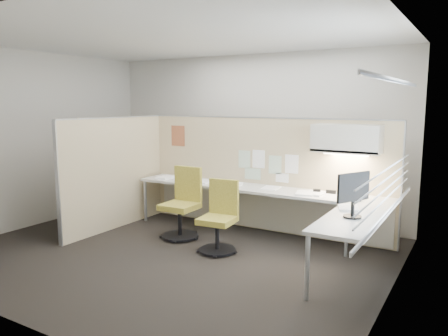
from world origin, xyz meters
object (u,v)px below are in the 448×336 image
Objects in this scene: monitor at (353,192)px; chair_left at (183,205)px; chair_right at (219,219)px; desk at (272,200)px; phone at (353,196)px.

chair_left is at bearing 108.89° from monitor.
chair_left reaches higher than chair_right.
monitor is at bearing -9.07° from chair_left.
phone is (1.14, 0.06, 0.18)m from desk.
chair_left is 4.37× the size of phone.
desk is 0.87m from chair_right.
chair_right is (0.79, -0.25, -0.04)m from chair_left.
phone reaches higher than desk.
monitor is (1.79, -0.12, 0.58)m from chair_right.
phone is at bearing 21.51° from chair_right.
monitor is (2.58, -0.37, 0.54)m from chair_left.
phone is at bearing 40.77° from monitor.
desk is 4.23× the size of chair_right.
desk is 1.67m from monitor.
chair_right is at bearing -18.46° from chair_left.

